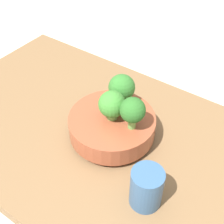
# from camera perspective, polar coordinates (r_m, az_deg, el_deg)

# --- Properties ---
(ground_plane) EXTENTS (6.00, 6.00, 0.00)m
(ground_plane) POSITION_cam_1_polar(r_m,az_deg,el_deg) (0.89, -0.78, -6.48)
(ground_plane) COLOR beige
(table) EXTENTS (1.10, 0.62, 0.04)m
(table) POSITION_cam_1_polar(r_m,az_deg,el_deg) (0.88, -0.80, -5.60)
(table) COLOR brown
(table) RESTS_ON ground_plane
(bowl) EXTENTS (0.23, 0.23, 0.07)m
(bowl) POSITION_cam_1_polar(r_m,az_deg,el_deg) (0.84, -0.00, -2.47)
(bowl) COLOR brown
(bowl) RESTS_ON table
(broccoli_floret_front) EXTENTS (0.07, 0.07, 0.09)m
(broccoli_floret_front) POSITION_cam_1_polar(r_m,az_deg,el_deg) (0.83, 1.79, 4.46)
(broccoli_floret_front) COLOR #609347
(broccoli_floret_front) RESTS_ON bowl
(broccoli_floret_center) EXTENTS (0.07, 0.07, 0.08)m
(broccoli_floret_center) POSITION_cam_1_polar(r_m,az_deg,el_deg) (0.78, -0.00, 1.36)
(broccoli_floret_center) COLOR #6BA34C
(broccoli_floret_center) RESTS_ON bowl
(broccoli_floret_left) EXTENTS (0.06, 0.06, 0.09)m
(broccoli_floret_left) POSITION_cam_1_polar(r_m,az_deg,el_deg) (0.75, 3.79, 0.25)
(broccoli_floret_left) COLOR #6BA34C
(broccoli_floret_left) RESTS_ON bowl
(cup) EXTENTS (0.07, 0.07, 0.10)m
(cup) POSITION_cam_1_polar(r_m,az_deg,el_deg) (0.70, 6.30, -13.62)
(cup) COLOR #33567F
(cup) RESTS_ON table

